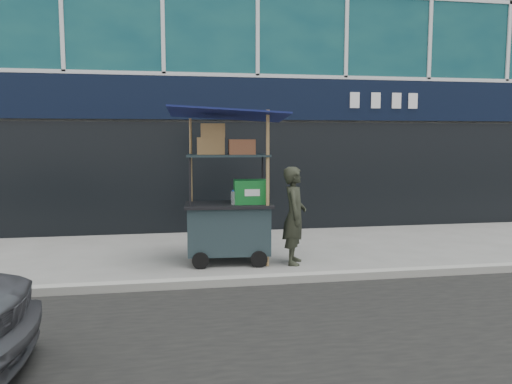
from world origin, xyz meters
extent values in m
plane|color=slate|center=(0.00, 0.00, 0.00)|extent=(80.00, 80.00, 0.00)
cube|color=gray|center=(0.00, -0.20, 0.06)|extent=(80.00, 0.18, 0.12)
cube|color=black|center=(0.00, 3.86, 2.90)|extent=(15.68, 0.06, 0.90)
cube|color=black|center=(0.00, 3.90, 1.20)|extent=(15.68, 0.04, 2.40)
cube|color=#1B292E|center=(-0.97, 1.14, 0.55)|extent=(1.38, 0.86, 0.78)
cylinder|color=black|center=(-1.46, 0.76, 0.13)|extent=(0.27, 0.07, 0.27)
cylinder|color=black|center=(-0.53, 0.70, 0.13)|extent=(0.27, 0.07, 0.27)
cube|color=black|center=(-0.97, 1.14, 0.97)|extent=(1.47, 0.96, 0.04)
cylinder|color=black|center=(-1.60, 0.85, 1.36)|extent=(0.04, 0.04, 0.83)
cylinder|color=black|center=(-0.39, 0.77, 1.36)|extent=(0.04, 0.04, 0.83)
cylinder|color=black|center=(-1.56, 1.51, 1.36)|extent=(0.04, 0.04, 0.83)
cylinder|color=black|center=(-0.34, 1.43, 1.36)|extent=(0.04, 0.04, 0.83)
cube|color=#1B292E|center=(-0.97, 1.14, 1.78)|extent=(1.38, 0.86, 0.03)
cylinder|color=olive|center=(-0.39, 0.77, 1.25)|extent=(0.06, 0.06, 2.50)
cylinder|color=olive|center=(-1.56, 1.51, 1.19)|extent=(0.05, 0.05, 2.39)
cube|color=#0B1841|center=(-0.97, 1.14, 2.44)|extent=(1.96, 1.45, 0.22)
cube|color=#10682E|center=(-0.60, 1.06, 1.18)|extent=(0.58, 0.42, 0.39)
cylinder|color=silver|center=(-0.92, 0.91, 1.10)|extent=(0.08, 0.08, 0.22)
cylinder|color=#1745AE|center=(-0.92, 0.91, 1.22)|extent=(0.04, 0.04, 0.02)
cube|color=brown|center=(-1.25, 1.21, 1.93)|extent=(0.46, 0.36, 0.28)
cube|color=#90623F|center=(-0.75, 1.07, 1.91)|extent=(0.44, 0.34, 0.24)
cube|color=brown|center=(-1.21, 1.19, 2.18)|extent=(0.41, 0.31, 0.22)
imported|color=#272A1F|center=(0.08, 0.86, 0.80)|extent=(0.54, 0.67, 1.60)
camera|label=1|loc=(-1.91, -6.96, 2.07)|focal=35.00mm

